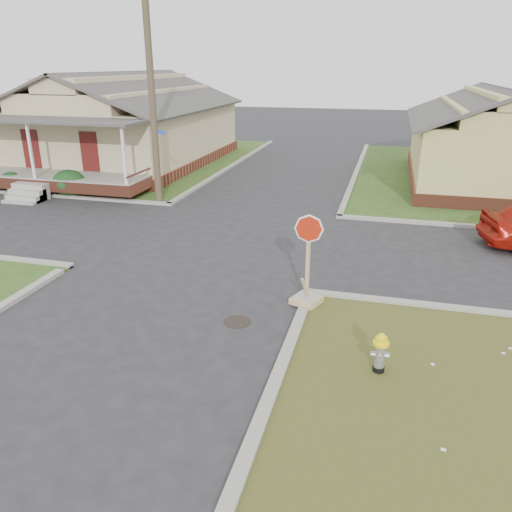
# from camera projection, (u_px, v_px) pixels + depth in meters

# --- Properties ---
(ground) EXTENTS (120.00, 120.00, 0.00)m
(ground) POSITION_uv_depth(u_px,v_px,m) (160.00, 302.00, 12.64)
(ground) COLOR #262628
(ground) RESTS_ON ground
(verge_far_left) EXTENTS (19.00, 19.00, 0.05)m
(verge_far_left) POSITION_uv_depth(u_px,v_px,m) (95.00, 158.00, 31.98)
(verge_far_left) COLOR #29491A
(verge_far_left) RESTS_ON ground
(curbs) EXTENTS (80.00, 40.00, 0.12)m
(curbs) POSITION_uv_depth(u_px,v_px,m) (223.00, 239.00, 17.15)
(curbs) COLOR gray
(curbs) RESTS_ON ground
(manhole) EXTENTS (0.64, 0.64, 0.01)m
(manhole) POSITION_uv_depth(u_px,v_px,m) (238.00, 322.00, 11.66)
(manhole) COLOR black
(manhole) RESTS_ON ground
(corner_house) EXTENTS (10.10, 15.50, 5.30)m
(corner_house) POSITION_uv_depth(u_px,v_px,m) (123.00, 125.00, 29.26)
(corner_house) COLOR brown
(corner_house) RESTS_ON ground
(side_house_yellow) EXTENTS (7.60, 11.60, 4.70)m
(side_house_yellow) POSITION_uv_depth(u_px,v_px,m) (491.00, 140.00, 24.32)
(side_house_yellow) COLOR brown
(side_house_yellow) RESTS_ON ground
(utility_pole) EXTENTS (1.80, 0.28, 9.00)m
(utility_pole) POSITION_uv_depth(u_px,v_px,m) (152.00, 90.00, 19.99)
(utility_pole) COLOR #433727
(utility_pole) RESTS_ON ground
(fire_hydrant) EXTENTS (0.31, 0.31, 0.83)m
(fire_hydrant) POSITION_uv_depth(u_px,v_px,m) (380.00, 351.00, 9.55)
(fire_hydrant) COLOR black
(fire_hydrant) RESTS_ON ground
(stop_sign) EXTENTS (0.66, 0.64, 2.31)m
(stop_sign) POSITION_uv_depth(u_px,v_px,m) (307.00, 285.00, 12.29)
(stop_sign) COLOR tan
(stop_sign) RESTS_ON ground
(hedge_left) EXTENTS (1.26, 1.04, 0.97)m
(hedge_left) POSITION_uv_depth(u_px,v_px,m) (11.00, 181.00, 23.23)
(hedge_left) COLOR #163E17
(hedge_left) RESTS_ON verge_far_left
(hedge_right) EXTENTS (1.49, 1.22, 1.14)m
(hedge_right) POSITION_uv_depth(u_px,v_px,m) (69.00, 183.00, 22.50)
(hedge_right) COLOR #163E17
(hedge_right) RESTS_ON verge_far_left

